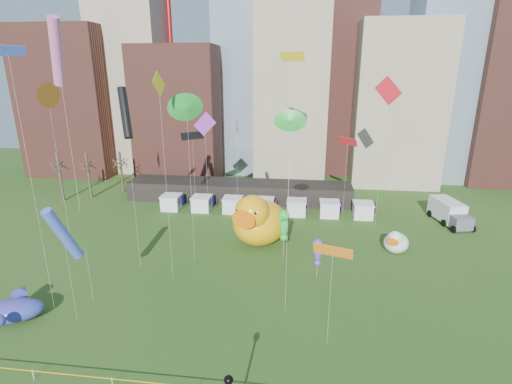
# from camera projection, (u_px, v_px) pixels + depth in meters

# --- Properties ---
(skyline) EXTENTS (101.00, 23.00, 68.00)m
(skyline) POSITION_uv_depth(u_px,v_px,m) (284.00, 70.00, 77.45)
(skyline) COLOR brown
(skyline) RESTS_ON ground
(pavilion) EXTENTS (38.00, 6.00, 3.20)m
(pavilion) POSITION_uv_depth(u_px,v_px,m) (239.00, 191.00, 66.11)
(pavilion) COLOR black
(pavilion) RESTS_ON ground
(vendor_tents) EXTENTS (33.24, 2.80, 2.40)m
(vendor_tents) POSITION_uv_depth(u_px,v_px,m) (264.00, 207.00, 59.99)
(vendor_tents) COLOR white
(vendor_tents) RESTS_ON ground
(bare_trees) EXTENTS (8.44, 6.44, 8.50)m
(bare_trees) POSITION_uv_depth(u_px,v_px,m) (90.00, 175.00, 67.08)
(bare_trees) COLOR #382B21
(bare_trees) RESTS_ON ground
(big_duck) EXTENTS (8.85, 10.14, 7.14)m
(big_duck) POSITION_uv_depth(u_px,v_px,m) (258.00, 220.00, 48.62)
(big_duck) COLOR #FFAB0D
(big_duck) RESTS_ON ground
(small_duck) EXTENTS (4.08, 4.43, 3.08)m
(small_duck) POSITION_uv_depth(u_px,v_px,m) (396.00, 242.00, 46.86)
(small_duck) COLOR white
(small_duck) RESTS_ON ground
(seahorse_green) EXTENTS (1.66, 1.88, 5.96)m
(seahorse_green) POSITION_uv_depth(u_px,v_px,m) (284.00, 223.00, 44.98)
(seahorse_green) COLOR silver
(seahorse_green) RESTS_ON ground
(seahorse_purple) EXTENTS (1.36, 1.54, 4.64)m
(seahorse_purple) POSITION_uv_depth(u_px,v_px,m) (318.00, 250.00, 40.44)
(seahorse_purple) COLOR silver
(seahorse_purple) RESTS_ON ground
(whale_inflatable) EXTENTS (5.88, 6.58, 2.31)m
(whale_inflatable) POSITION_uv_depth(u_px,v_px,m) (13.00, 309.00, 34.26)
(whale_inflatable) COLOR #48348F
(whale_inflatable) RESTS_ON ground
(box_truck) EXTENTS (4.36, 7.97, 3.21)m
(box_truck) POSITION_uv_depth(u_px,v_px,m) (449.00, 212.00, 56.17)
(box_truck) COLOR silver
(box_truck) RESTS_ON ground
(kite_0) EXTENTS (3.11, 2.07, 20.79)m
(kite_0) POSITION_uv_depth(u_px,v_px,m) (388.00, 92.00, 48.86)
(kite_0) COLOR silver
(kite_0) RESTS_ON ground
(kite_1) EXTENTS (0.69, 1.56, 15.77)m
(kite_1) POSITION_uv_depth(u_px,v_px,m) (236.00, 127.00, 45.77)
(kite_1) COLOR silver
(kite_1) RESTS_ON ground
(kite_2) EXTENTS (2.90, 2.62, 12.95)m
(kite_2) POSITION_uv_depth(u_px,v_px,m) (192.00, 136.00, 55.21)
(kite_2) COLOR silver
(kite_2) RESTS_ON ground
(kite_3) EXTENTS (2.19, 2.38, 19.15)m
(kite_3) POSITION_uv_depth(u_px,v_px,m) (187.00, 107.00, 40.14)
(kite_3) COLOR silver
(kite_3) RESTS_ON ground
(kite_4) EXTENTS (3.43, 2.96, 23.74)m
(kite_4) POSITION_uv_depth(u_px,v_px,m) (292.00, 57.00, 50.79)
(kite_4) COLOR silver
(kite_4) RESTS_ON ground
(kite_5) EXTENTS (1.89, 3.23, 11.01)m
(kite_5) POSITION_uv_depth(u_px,v_px,m) (63.00, 234.00, 31.94)
(kite_5) COLOR silver
(kite_5) RESTS_ON ground
(kite_6) EXTENTS (3.04, 1.36, 8.75)m
(kite_6) POSITION_uv_depth(u_px,v_px,m) (333.00, 251.00, 29.14)
(kite_6) COLOR silver
(kite_6) RESTS_ON ground
(kite_7) EXTENTS (3.41, 0.39, 15.84)m
(kite_7) POSITION_uv_depth(u_px,v_px,m) (205.00, 125.00, 54.61)
(kite_7) COLOR silver
(kite_7) RESTS_ON ground
(kite_8) EXTENTS (2.42, 3.00, 12.59)m
(kite_8) POSITION_uv_depth(u_px,v_px,m) (348.00, 142.00, 52.94)
(kite_8) COLOR silver
(kite_8) RESTS_ON ground
(kite_9) EXTENTS (2.67, 3.02, 25.41)m
(kite_9) POSITION_uv_depth(u_px,v_px,m) (57.00, 52.00, 30.52)
(kite_9) COLOR silver
(kite_9) RESTS_ON ground
(kite_10) EXTENTS (2.30, 3.03, 19.86)m
(kite_10) POSITION_uv_depth(u_px,v_px,m) (125.00, 113.00, 38.76)
(kite_10) COLOR silver
(kite_10) RESTS_ON ground
(kite_11) EXTENTS (1.75, 0.24, 18.39)m
(kite_11) POSITION_uv_depth(u_px,v_px,m) (290.00, 122.00, 30.76)
(kite_11) COLOR silver
(kite_11) RESTS_ON ground
(kite_12) EXTENTS (0.39, 2.29, 21.36)m
(kite_12) POSITION_uv_depth(u_px,v_px,m) (159.00, 91.00, 35.53)
(kite_12) COLOR silver
(kite_12) RESTS_ON ground
(kite_13) EXTENTS (1.65, 2.33, 23.17)m
(kite_13) POSITION_uv_depth(u_px,v_px,m) (8.00, 55.00, 29.13)
(kite_13) COLOR silver
(kite_13) RESTS_ON ground
(kite_14) EXTENTS (0.36, 2.76, 20.13)m
(kite_14) POSITION_uv_depth(u_px,v_px,m) (48.00, 95.00, 42.95)
(kite_14) COLOR silver
(kite_14) RESTS_ON ground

